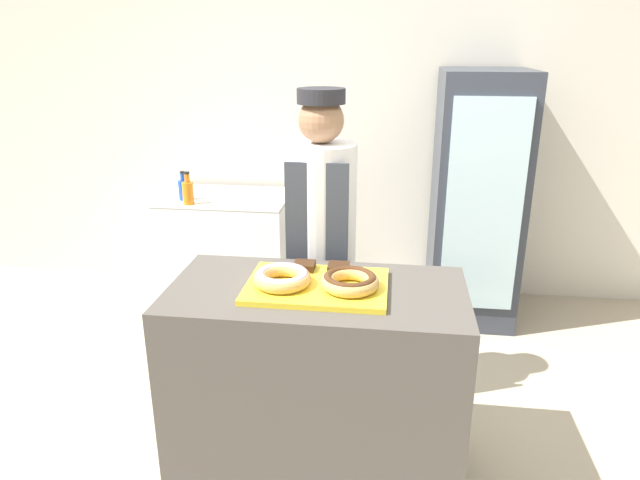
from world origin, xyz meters
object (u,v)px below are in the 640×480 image
object	(u,v)px
serving_tray	(317,286)
donut_light_glaze	(282,277)
donut_chocolate_glaze	(350,281)
bottle_blue	(184,189)
chest_freezer	(229,248)
bottle_orange	(188,192)
brownie_back_right	(338,268)
beverage_fridge	(476,199)
brownie_back_left	(304,266)
baker_person	(321,246)

from	to	relation	value
serving_tray	donut_light_glaze	bearing A→B (deg)	-167.06
serving_tray	donut_chocolate_glaze	bearing A→B (deg)	-12.94
donut_light_glaze	bottle_blue	world-z (taller)	bottle_blue
chest_freezer	bottle_orange	world-z (taller)	bottle_orange
donut_chocolate_glaze	chest_freezer	size ratio (longest dim) A/B	0.26
brownie_back_right	bottle_blue	world-z (taller)	bottle_blue
donut_chocolate_glaze	bottle_orange	world-z (taller)	bottle_orange
bottle_orange	donut_chocolate_glaze	bearing A→B (deg)	-50.92
beverage_fridge	bottle_blue	distance (m)	2.04
serving_tray	chest_freezer	size ratio (longest dim) A/B	0.64
donut_light_glaze	bottle_blue	distance (m)	1.93
serving_tray	brownie_back_left	bearing A→B (deg)	117.35
donut_light_glaze	bottle_blue	size ratio (longest dim) A/B	1.17
serving_tray	donut_chocolate_glaze	distance (m)	0.15
serving_tray	beverage_fridge	world-z (taller)	beverage_fridge
donut_chocolate_glaze	bottle_blue	bearing A→B (deg)	128.74
serving_tray	baker_person	size ratio (longest dim) A/B	0.35
serving_tray	donut_light_glaze	xyz separation A→B (m)	(-0.14, -0.03, 0.05)
beverage_fridge	bottle_orange	bearing A→B (deg)	-173.07
brownie_back_right	chest_freezer	size ratio (longest dim) A/B	0.10
brownie_back_right	bottle_blue	bearing A→B (deg)	130.55
serving_tray	bottle_blue	size ratio (longest dim) A/B	2.85
donut_chocolate_glaze	bottle_orange	distance (m)	1.96
donut_light_glaze	chest_freezer	size ratio (longest dim) A/B	0.26
serving_tray	donut_light_glaze	size ratio (longest dim) A/B	2.44
brownie_back_left	brownie_back_right	size ratio (longest dim) A/B	1.00
donut_chocolate_glaze	brownie_back_right	size ratio (longest dim) A/B	2.64
brownie_back_right	beverage_fridge	bearing A→B (deg)	63.48
serving_tray	beverage_fridge	distance (m)	1.93
brownie_back_left	beverage_fridge	xyz separation A→B (m)	(0.94, 1.58, -0.09)
donut_chocolate_glaze	brownie_back_right	xyz separation A→B (m)	(-0.06, 0.18, -0.02)
serving_tray	bottle_orange	size ratio (longest dim) A/B	2.56
serving_tray	bottle_orange	distance (m)	1.85
brownie_back_left	bottle_orange	xyz separation A→B (m)	(-1.02, 1.34, -0.05)
serving_tray	brownie_back_right	xyz separation A→B (m)	(0.07, 0.14, 0.03)
brownie_back_left	bottle_orange	distance (m)	1.69
donut_light_glaze	baker_person	size ratio (longest dim) A/B	0.14
donut_chocolate_glaze	donut_light_glaze	bearing A→B (deg)	180.00
donut_light_glaze	bottle_orange	world-z (taller)	bottle_orange
donut_light_glaze	beverage_fridge	distance (m)	2.03
donut_light_glaze	beverage_fridge	bearing A→B (deg)	60.28
brownie_back_right	beverage_fridge	size ratio (longest dim) A/B	0.05
bottle_blue	chest_freezer	bearing A→B (deg)	27.10
baker_person	bottle_orange	xyz separation A→B (m)	(-1.04, 0.92, 0.01)
bottle_blue	brownie_back_right	bearing A→B (deg)	-49.45
donut_light_glaze	donut_chocolate_glaze	size ratio (longest dim) A/B	1.00
serving_tray	brownie_back_right	world-z (taller)	brownie_back_right
donut_light_glaze	bottle_blue	xyz separation A→B (m)	(-1.03, 1.63, -0.07)
serving_tray	baker_person	world-z (taller)	baker_person
baker_person	chest_freezer	size ratio (longest dim) A/B	1.84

